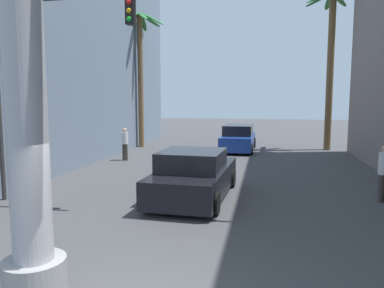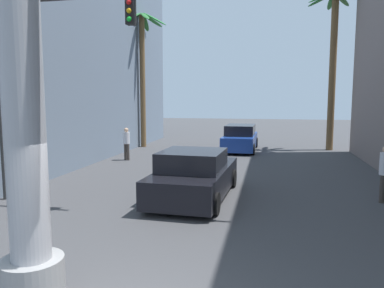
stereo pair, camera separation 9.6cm
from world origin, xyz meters
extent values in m
plane|color=#424244|center=(0.00, 10.00, 0.00)|extent=(87.84, 87.84, 0.00)
cube|color=slate|center=(-9.96, 13.83, 6.89)|extent=(7.47, 21.69, 13.78)
cylinder|color=#9E9EA3|center=(-1.47, 0.61, 4.37)|extent=(0.60, 0.60, 8.74)
cylinder|color=gray|center=(-1.47, 0.61, 0.35)|extent=(0.96, 0.96, 0.70)
cylinder|color=#333333|center=(-6.00, 5.78, 3.04)|extent=(0.14, 0.14, 6.07)
cube|color=black|center=(-1.72, 5.78, 5.52)|extent=(0.24, 0.24, 0.70)
sphere|color=red|center=(-1.72, 5.65, 5.74)|extent=(0.14, 0.14, 0.14)
sphere|color=yellow|center=(-1.72, 5.65, 5.52)|extent=(0.14, 0.14, 0.14)
sphere|color=green|center=(-1.72, 5.65, 5.30)|extent=(0.14, 0.14, 0.14)
cylinder|color=black|center=(-1.08, 8.95, 0.32)|extent=(0.25, 0.65, 0.64)
cylinder|color=black|center=(0.85, 8.85, 0.32)|extent=(0.25, 0.65, 0.64)
cylinder|color=black|center=(-1.24, 5.58, 0.32)|extent=(0.25, 0.65, 0.64)
cylinder|color=black|center=(0.69, 5.49, 0.32)|extent=(0.25, 0.65, 0.64)
cube|color=black|center=(-0.19, 7.22, 0.56)|extent=(2.26, 4.91, 0.80)
cube|color=black|center=(-0.21, 6.86, 1.26)|extent=(1.96, 2.11, 0.60)
cylinder|color=black|center=(-0.42, 20.08, 0.32)|extent=(0.23, 0.64, 0.64)
cylinder|color=black|center=(1.30, 20.04, 0.32)|extent=(0.23, 0.64, 0.64)
cylinder|color=black|center=(-0.49, 16.78, 0.32)|extent=(0.23, 0.64, 0.64)
cylinder|color=black|center=(1.23, 16.75, 0.32)|extent=(0.23, 0.64, 0.64)
cube|color=navy|center=(0.40, 18.41, 0.56)|extent=(1.91, 4.74, 0.80)
cube|color=black|center=(0.40, 18.41, 1.26)|extent=(1.72, 2.62, 0.60)
cylinder|color=brown|center=(5.77, 19.79, 4.62)|extent=(0.42, 0.52, 9.24)
ellipsoid|color=#2E5D2D|center=(6.23, 20.47, 9.07)|extent=(1.30, 1.56, 0.64)
ellipsoid|color=#2B692D|center=(5.66, 20.64, 9.03)|extent=(0.47, 1.67, 0.76)
ellipsoid|color=#276C2D|center=(4.97, 20.23, 9.06)|extent=(1.62, 1.17, 0.66)
cylinder|color=brown|center=(-5.94, 18.92, 4.17)|extent=(0.34, 0.37, 8.34)
ellipsoid|color=#20782D|center=(-5.04, 18.79, 8.07)|extent=(1.65, 0.60, 0.96)
ellipsoid|color=#2A772D|center=(-5.48, 19.69, 8.16)|extent=(1.18, 1.67, 0.70)
ellipsoid|color=#31752D|center=(-6.01, 19.81, 8.07)|extent=(0.53, 1.65, 0.95)
ellipsoid|color=#2B6A2D|center=(-6.71, 19.33, 8.20)|extent=(1.72, 1.12, 0.57)
ellipsoid|color=#32752D|center=(-6.78, 18.68, 8.08)|extent=(1.67, 0.78, 0.94)
ellipsoid|color=#215F2D|center=(-6.20, 18.08, 8.10)|extent=(0.86, 1.69, 0.87)
ellipsoid|color=#276C2D|center=(-5.46, 18.16, 8.13)|extent=(1.19, 1.63, 0.78)
cylinder|color=#3F3833|center=(-5.12, 13.68, 0.42)|extent=(0.14, 0.14, 0.85)
cylinder|color=#3F3833|center=(-4.95, 13.59, 0.42)|extent=(0.14, 0.14, 0.85)
cylinder|color=silver|center=(-5.04, 13.64, 1.14)|extent=(0.46, 0.46, 0.60)
sphere|color=tan|center=(-5.04, 13.64, 1.55)|extent=(0.22, 0.22, 0.22)
cylinder|color=#3F3833|center=(5.49, 7.73, 0.43)|extent=(0.14, 0.14, 0.85)
camera|label=1|loc=(1.97, -4.31, 3.16)|focal=35.00mm
camera|label=2|loc=(2.06, -4.30, 3.16)|focal=35.00mm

